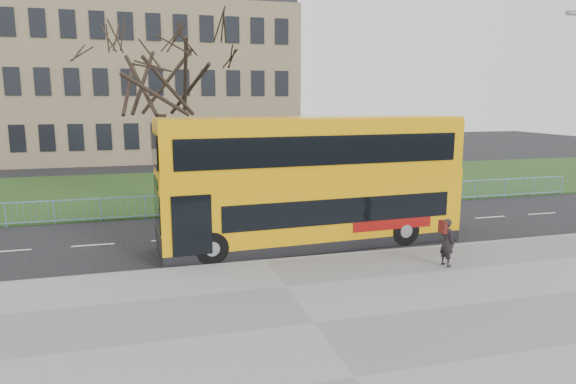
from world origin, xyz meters
name	(u,v)px	position (x,y,z in m)	size (l,w,h in m)	color
ground	(257,251)	(0.00, 0.00, 0.00)	(120.00, 120.00, 0.00)	black
pavement	(313,325)	(0.00, -6.75, 0.06)	(80.00, 10.50, 0.12)	slate
kerb	(266,262)	(0.00, -1.55, 0.07)	(80.00, 0.20, 0.14)	gray
grass_verge	(210,188)	(0.00, 14.30, 0.04)	(80.00, 15.40, 0.08)	#203C16
guard_railing	(229,203)	(0.00, 6.60, 0.55)	(40.00, 0.12, 1.10)	#75A7D1
bare_tree	(160,97)	(-3.00, 10.00, 5.73)	(7.91, 7.91, 11.30)	black
civic_building	(131,85)	(-5.00, 35.00, 7.00)	(30.00, 15.00, 14.00)	#876E55
yellow_bus	(312,178)	(2.28, 0.39, 2.62)	(11.78, 3.39, 4.88)	#EDA30A
pedestrian	(447,242)	(5.67, -3.68, 0.93)	(0.59, 0.39, 1.61)	black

